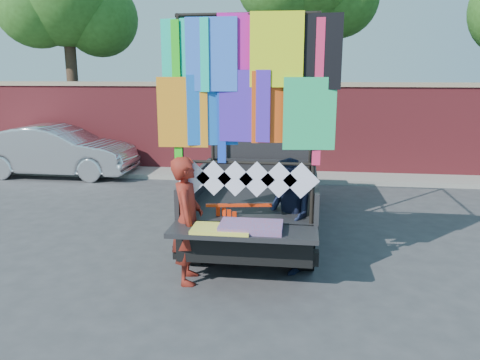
# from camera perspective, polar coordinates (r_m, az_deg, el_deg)

# --- Properties ---
(ground) EXTENTS (90.00, 90.00, 0.00)m
(ground) POSITION_cam_1_polar(r_m,az_deg,el_deg) (7.11, -0.47, -10.88)
(ground) COLOR #38383A
(ground) RESTS_ON ground
(brick_wall) EXTENTS (30.00, 0.45, 2.61)m
(brick_wall) POSITION_cam_1_polar(r_m,az_deg,el_deg) (13.55, 3.64, 6.39)
(brick_wall) COLOR maroon
(brick_wall) RESTS_ON ground
(curb) EXTENTS (30.00, 1.20, 0.12)m
(curb) POSITION_cam_1_polar(r_m,az_deg,el_deg) (13.07, 3.35, 0.53)
(curb) COLOR gray
(curb) RESTS_ON ground
(pickup_truck) EXTENTS (2.28, 5.73, 3.61)m
(pickup_truck) POSITION_cam_1_polar(r_m,az_deg,el_deg) (9.11, 2.82, 0.54)
(pickup_truck) COLOR black
(pickup_truck) RESTS_ON ground
(sedan) EXTENTS (4.35, 1.52, 1.43)m
(sedan) POSITION_cam_1_polar(r_m,az_deg,el_deg) (14.16, -21.37, 3.32)
(sedan) COLOR silver
(sedan) RESTS_ON ground
(woman) EXTENTS (0.52, 0.71, 1.78)m
(woman) POSITION_cam_1_polar(r_m,az_deg,el_deg) (6.49, -6.41, -4.91)
(woman) COLOR maroon
(woman) RESTS_ON ground
(man) EXTENTS (0.91, 1.01, 1.68)m
(man) POSITION_cam_1_polar(r_m,az_deg,el_deg) (6.83, 5.81, -4.41)
(man) COLOR #151C36
(man) RESTS_ON ground
(streamer_bundle) EXTENTS (0.92, 0.19, 0.64)m
(streamer_bundle) POSITION_cam_1_polar(r_m,az_deg,el_deg) (6.62, -1.04, -4.64)
(streamer_bundle) COLOR red
(streamer_bundle) RESTS_ON ground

